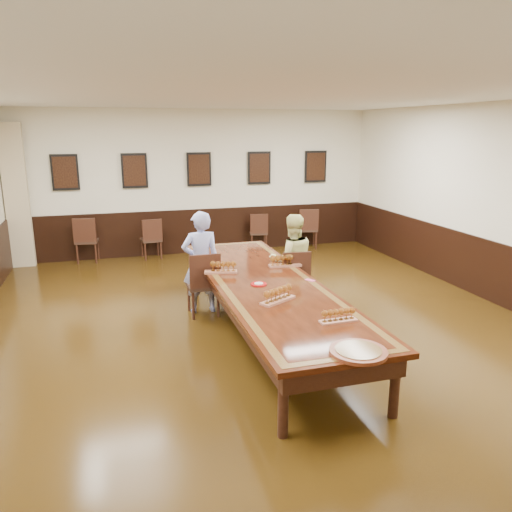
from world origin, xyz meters
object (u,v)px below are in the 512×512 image
object	(u,v)px
spare_chair_c	(258,231)
spare_chair_d	(308,228)
person_man	(201,262)
carved_platter	(358,352)
spare_chair_a	(87,239)
chair_woman	(293,278)
person_woman	(292,260)
conference_table	(266,292)
chair_man	(203,283)
spare_chair_b	(151,238)

from	to	relation	value
spare_chair_c	spare_chair_d	size ratio (longest dim) A/B	0.92
person_man	carved_platter	size ratio (longest dim) A/B	2.89
spare_chair_a	person_man	xyz separation A→B (m)	(1.79, -3.68, 0.31)
chair_woman	carved_platter	size ratio (longest dim) A/B	1.73
person_man	spare_chair_a	bearing A→B (deg)	-64.92
chair_woman	spare_chair_c	xyz separation A→B (m)	(0.60, 3.90, -0.04)
person_woman	conference_table	distance (m)	1.28
chair_woman	person_man	bearing A→B (deg)	-2.08
conference_table	carved_platter	xyz separation A→B (m)	(0.15, -2.34, 0.16)
person_woman	chair_man	bearing A→B (deg)	6.12
spare_chair_c	person_man	size ratio (longest dim) A/B	0.55
chair_man	carved_platter	bearing A→B (deg)	103.18
spare_chair_b	person_man	bearing A→B (deg)	90.94
spare_chair_a	conference_table	bearing A→B (deg)	124.23
spare_chair_b	spare_chair_d	bearing A→B (deg)	173.33
chair_woman	spare_chair_a	size ratio (longest dim) A/B	0.97
conference_table	carved_platter	distance (m)	2.35
spare_chair_d	conference_table	world-z (taller)	spare_chair_d
chair_woman	spare_chair_d	distance (m)	4.16
chair_man	spare_chair_a	xyz separation A→B (m)	(-1.79, 3.79, -0.01)
chair_man	person_man	distance (m)	0.32
chair_man	chair_woman	bearing A→B (deg)	175.30
person_woman	carved_platter	world-z (taller)	person_woman
conference_table	carved_platter	bearing A→B (deg)	-86.39
chair_woman	conference_table	xyz separation A→B (m)	(-0.74, -0.92, 0.14)
spare_chair_a	person_woman	distance (m)	4.98
chair_man	person_woman	xyz separation A→B (m)	(1.44, 0.00, 0.25)
person_man	conference_table	size ratio (longest dim) A/B	0.32
chair_man	chair_woman	size ratio (longest dim) A/B	1.05
chair_woman	person_woman	distance (m)	0.29
chair_woman	spare_chair_a	distance (m)	5.05
chair_man	spare_chair_d	distance (m)	4.88
chair_man	carved_platter	xyz separation A→B (m)	(0.84, -3.36, 0.27)
chair_man	spare_chair_b	xyz separation A→B (m)	(-0.45, 3.69, -0.05)
spare_chair_c	chair_man	bearing A→B (deg)	72.12
chair_woman	spare_chair_a	bearing A→B (deg)	-44.35
carved_platter	spare_chair_d	bearing A→B (deg)	71.26
spare_chair_c	spare_chair_d	world-z (taller)	spare_chair_d
spare_chair_b	spare_chair_d	size ratio (longest dim) A/B	0.94
spare_chair_b	chair_woman	bearing A→B (deg)	110.24
chair_man	spare_chair_a	size ratio (longest dim) A/B	1.02
spare_chair_a	conference_table	size ratio (longest dim) A/B	0.20
spare_chair_a	spare_chair_b	bearing A→B (deg)	-177.35
person_woman	carved_platter	bearing A→B (deg)	85.79
person_man	person_woman	world-z (taller)	person_man
spare_chair_d	chair_woman	bearing A→B (deg)	79.06
chair_woman	spare_chair_d	world-z (taller)	spare_chair_d
spare_chair_b	spare_chair_d	world-z (taller)	spare_chair_d
spare_chair_c	conference_table	size ratio (longest dim) A/B	0.18
spare_chair_c	spare_chair_d	bearing A→B (deg)	-176.58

